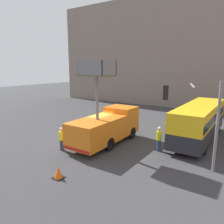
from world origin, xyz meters
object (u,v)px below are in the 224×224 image
object	(u,v)px
city_bus	(199,120)
traffic_light_pole	(198,111)
utility_truck	(106,125)
traffic_cone_near_truck	(58,173)
road_worker_directing	(159,139)
road_worker_near_truck	(61,139)

from	to	relation	value
city_bus	traffic_light_pole	xyz separation A→B (m)	(1.04, -6.06, 1.92)
utility_truck	city_bus	world-z (taller)	utility_truck
utility_truck	traffic_light_pole	distance (m)	7.73
traffic_cone_near_truck	traffic_light_pole	bearing A→B (deg)	41.87
utility_truck	road_worker_directing	bearing A→B (deg)	10.27
traffic_light_pole	road_worker_directing	distance (m)	4.43
city_bus	traffic_cone_near_truck	bearing A→B (deg)	164.13
city_bus	road_worker_directing	xyz separation A→B (m)	(-1.96, -4.40, -0.90)
traffic_cone_near_truck	road_worker_directing	bearing A→B (deg)	65.85
city_bus	traffic_light_pole	world-z (taller)	traffic_light_pole
city_bus	utility_truck	bearing A→B (deg)	137.57
utility_truck	city_bus	size ratio (longest dim) A/B	0.71
utility_truck	traffic_cone_near_truck	world-z (taller)	utility_truck
traffic_cone_near_truck	utility_truck	bearing A→B (deg)	99.72
traffic_light_pole	traffic_cone_near_truck	world-z (taller)	traffic_light_pole
traffic_light_pole	traffic_cone_near_truck	bearing A→B (deg)	-138.13
traffic_light_pole	road_worker_near_truck	size ratio (longest dim) A/B	3.04
traffic_light_pole	city_bus	bearing A→B (deg)	99.73
utility_truck	traffic_light_pole	xyz separation A→B (m)	(7.37, -0.87, 2.18)
city_bus	traffic_light_pole	distance (m)	6.44
utility_truck	traffic_cone_near_truck	distance (m)	6.69
traffic_light_pole	road_worker_directing	size ratio (longest dim) A/B	2.90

